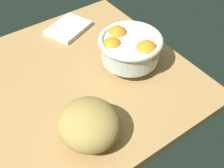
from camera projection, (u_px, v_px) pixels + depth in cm
name	position (u px, v px, depth cm)	size (l,w,h in cm)	color
ground_plane	(63.00, 88.00, 83.99)	(75.66, 65.98, 3.00)	#B2864E
fruit_bowl	(129.00, 48.00, 83.76)	(19.17, 19.17, 11.42)	silver
bread_loaf	(89.00, 124.00, 66.78)	(15.76, 14.89, 10.01)	#AD8F49
napkin_folded	(68.00, 28.00, 101.25)	(14.53, 11.20, 1.59)	silver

